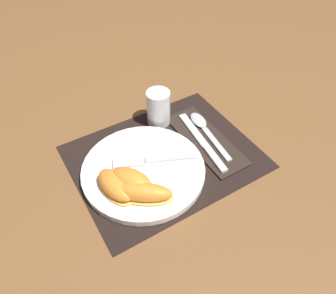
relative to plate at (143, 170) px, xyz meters
name	(u,v)px	position (x,y,z in m)	size (l,w,h in m)	color
ground_plane	(165,157)	(0.07, 0.02, -0.01)	(3.00, 3.00, 0.00)	brown
placemat	(165,157)	(0.07, 0.02, -0.01)	(0.43, 0.33, 0.00)	black
plate	(143,170)	(0.00, 0.00, 0.00)	(0.28, 0.28, 0.02)	white
juice_glass	(158,110)	(0.12, 0.13, 0.03)	(0.06, 0.06, 0.09)	silver
napkin	(206,139)	(0.18, 0.01, -0.01)	(0.09, 0.25, 0.00)	#2D231E
knife	(203,142)	(0.17, 0.00, 0.00)	(0.04, 0.22, 0.01)	silver
spoon	(203,126)	(0.20, 0.05, 0.00)	(0.05, 0.19, 0.01)	silver
fork	(148,161)	(0.02, 0.01, 0.01)	(0.18, 0.10, 0.00)	silver
citrus_wedge_0	(116,186)	(-0.08, -0.02, 0.02)	(0.07, 0.11, 0.04)	#F7C656
citrus_wedge_1	(131,181)	(-0.05, -0.03, 0.03)	(0.10, 0.11, 0.04)	#F7C656
citrus_wedge_2	(142,193)	(-0.04, -0.07, 0.02)	(0.13, 0.11, 0.04)	#F7C656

